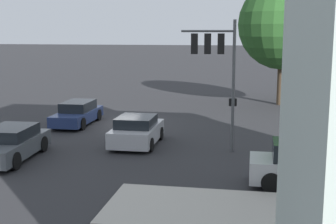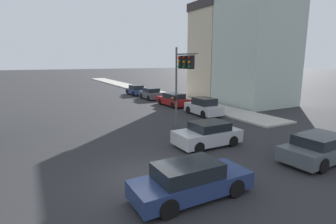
{
  "view_description": "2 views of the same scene",
  "coord_description": "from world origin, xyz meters",
  "px_view_note": "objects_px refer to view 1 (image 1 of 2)",
  "views": [
    {
      "loc": [
        26.19,
        7.78,
        5.43
      ],
      "look_at": [
        1.65,
        3.34,
        1.07
      ],
      "focal_mm": 50.0,
      "sensor_mm": 36.0,
      "label": 1
    },
    {
      "loc": [
        -4.26,
        -9.69,
        4.97
      ],
      "look_at": [
        3.21,
        4.27,
        1.84
      ],
      "focal_mm": 28.0,
      "sensor_mm": 36.0,
      "label": 2
    }
  ],
  "objects_px": {
    "crossing_car_1": "(77,113)",
    "street_tree": "(283,25)",
    "crossing_car_0": "(137,131)",
    "crossing_car_2": "(10,144)",
    "traffic_signal": "(216,57)",
    "parked_car_0": "(305,166)"
  },
  "relations": [
    {
      "from": "crossing_car_1",
      "to": "street_tree",
      "type": "bearing_deg",
      "value": 128.22
    },
    {
      "from": "crossing_car_0",
      "to": "crossing_car_2",
      "type": "xyz_separation_m",
      "value": [
        3.47,
        -4.69,
        0.0
      ]
    },
    {
      "from": "crossing_car_0",
      "to": "crossing_car_1",
      "type": "distance_m",
      "value": 6.23
    },
    {
      "from": "street_tree",
      "to": "crossing_car_2",
      "type": "bearing_deg",
      "value": -35.08
    },
    {
      "from": "street_tree",
      "to": "crossing_car_2",
      "type": "height_order",
      "value": "street_tree"
    },
    {
      "from": "crossing_car_1",
      "to": "traffic_signal",
      "type": "bearing_deg",
      "value": 60.31
    },
    {
      "from": "crossing_car_1",
      "to": "crossing_car_2",
      "type": "height_order",
      "value": "crossing_car_2"
    },
    {
      "from": "street_tree",
      "to": "crossing_car_2",
      "type": "relative_size",
      "value": 1.98
    },
    {
      "from": "crossing_car_0",
      "to": "crossing_car_2",
      "type": "bearing_deg",
      "value": 126.22
    },
    {
      "from": "street_tree",
      "to": "traffic_signal",
      "type": "relative_size",
      "value": 1.55
    },
    {
      "from": "crossing_car_2",
      "to": "parked_car_0",
      "type": "distance_m",
      "value": 12.09
    },
    {
      "from": "street_tree",
      "to": "crossing_car_1",
      "type": "distance_m",
      "value": 16.35
    },
    {
      "from": "parked_car_0",
      "to": "street_tree",
      "type": "bearing_deg",
      "value": 89.72
    },
    {
      "from": "crossing_car_1",
      "to": "crossing_car_2",
      "type": "bearing_deg",
      "value": -1.06
    },
    {
      "from": "crossing_car_0",
      "to": "parked_car_0",
      "type": "height_order",
      "value": "parked_car_0"
    },
    {
      "from": "street_tree",
      "to": "crossing_car_1",
      "type": "bearing_deg",
      "value": -51.33
    },
    {
      "from": "street_tree",
      "to": "parked_car_0",
      "type": "relative_size",
      "value": 2.32
    },
    {
      "from": "crossing_car_1",
      "to": "parked_car_0",
      "type": "xyz_separation_m",
      "value": [
        9.14,
        11.92,
        0.11
      ]
    },
    {
      "from": "street_tree",
      "to": "crossing_car_0",
      "type": "relative_size",
      "value": 2.33
    },
    {
      "from": "traffic_signal",
      "to": "crossing_car_2",
      "type": "bearing_deg",
      "value": 104.26
    },
    {
      "from": "traffic_signal",
      "to": "crossing_car_1",
      "type": "height_order",
      "value": "traffic_signal"
    },
    {
      "from": "street_tree",
      "to": "parked_car_0",
      "type": "height_order",
      "value": "street_tree"
    }
  ]
}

